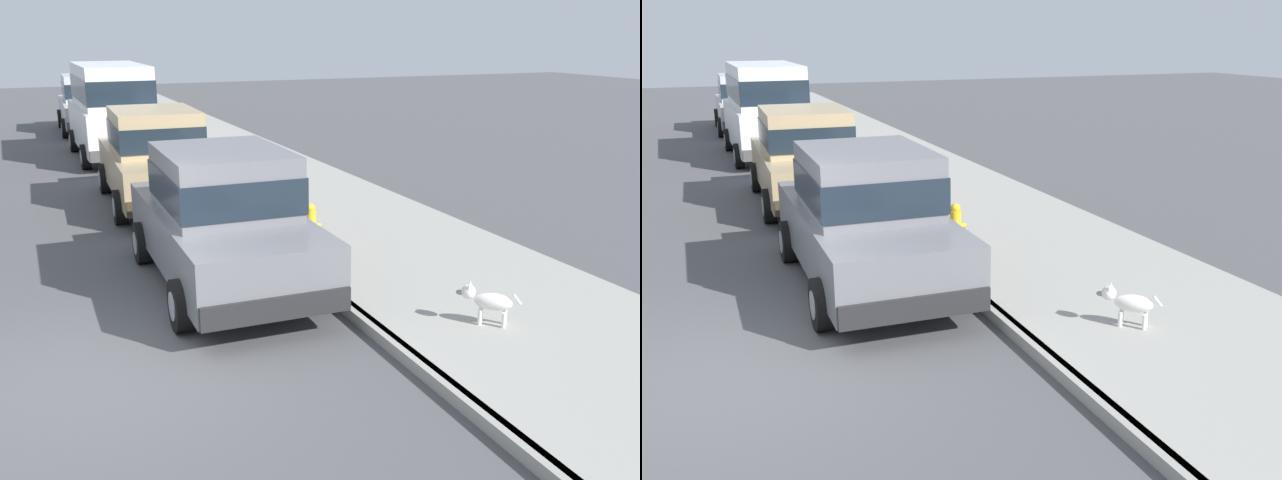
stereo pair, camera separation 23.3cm
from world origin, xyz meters
The scene contains 9 objects.
ground_plane centered at (0.00, 0.00, 0.00)m, with size 80.00×80.00×0.00m, color #4C4C4F.
curb centered at (3.20, 0.00, 0.07)m, with size 0.16×64.00×0.14m, color gray.
sidewalk centered at (5.00, 0.00, 0.07)m, with size 3.60×64.00×0.14m, color #99968E.
car_grey_sedan centered at (2.08, 2.16, 0.98)m, with size 2.08×4.62×1.92m.
car_tan_sedan centered at (2.17, 7.39, 0.98)m, with size 2.14×4.65×1.92m.
car_white_van centered at (2.16, 13.31, 1.39)m, with size 2.16×4.91×2.52m.
car_silver_sedan centered at (2.13, 19.03, 0.98)m, with size 2.13×4.65×1.92m.
dog_white centered at (4.40, -0.71, 0.43)m, with size 0.60×0.54×0.49m.
fire_hydrant centered at (3.65, 2.86, 0.48)m, with size 0.34×0.24×0.72m.
Camera 2 is at (-0.25, -7.25, 3.47)m, focal length 40.70 mm.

